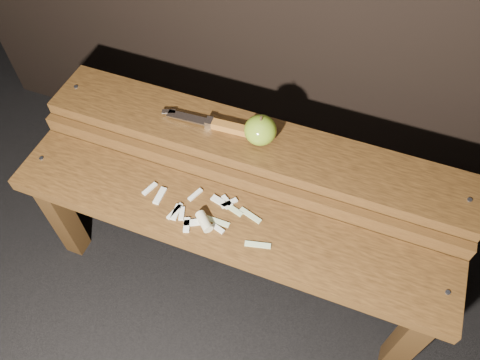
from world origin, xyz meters
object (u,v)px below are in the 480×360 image
(bench_front_tier, at_px, (224,235))
(apple, at_px, (260,130))
(knife, at_px, (219,125))
(bench_rear_tier, at_px, (253,159))

(bench_front_tier, xyz_separation_m, apple, (0.02, 0.23, 0.19))
(bench_front_tier, height_order, apple, apple)
(apple, bearing_deg, knife, 178.88)
(bench_front_tier, relative_size, knife, 4.67)
(bench_rear_tier, xyz_separation_m, apple, (0.02, 0.00, 0.13))
(knife, bearing_deg, apple, -1.12)
(bench_front_tier, height_order, bench_rear_tier, bench_rear_tier)
(bench_rear_tier, height_order, apple, apple)
(bench_rear_tier, bearing_deg, bench_front_tier, -90.00)
(bench_rear_tier, relative_size, apple, 13.32)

